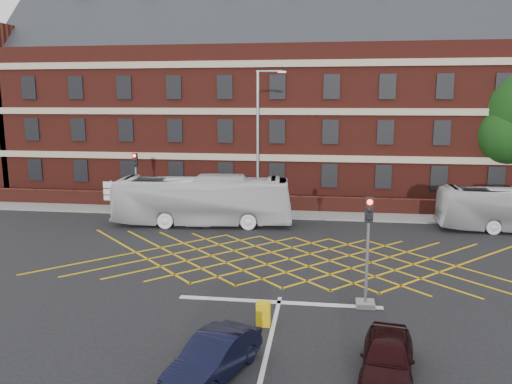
# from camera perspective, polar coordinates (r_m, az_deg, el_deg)

# --- Properties ---
(ground) EXTENTS (120.00, 120.00, 0.00)m
(ground) POSITION_cam_1_polar(r_m,az_deg,el_deg) (23.28, 3.45, -9.17)
(ground) COLOR black
(ground) RESTS_ON ground
(victorian_building) EXTENTS (51.00, 12.17, 20.40)m
(victorian_building) POSITION_cam_1_polar(r_m,az_deg,el_deg) (43.90, 6.20, 10.39)
(victorian_building) COLOR #581D16
(victorian_building) RESTS_ON ground
(boundary_wall) EXTENTS (56.00, 0.50, 1.10)m
(boundary_wall) POSITION_cam_1_polar(r_m,az_deg,el_deg) (35.66, 5.11, -1.37)
(boundary_wall) COLOR #531D16
(boundary_wall) RESTS_ON ground
(far_pavement) EXTENTS (60.00, 3.00, 0.12)m
(far_pavement) POSITION_cam_1_polar(r_m,az_deg,el_deg) (34.79, 5.02, -2.49)
(far_pavement) COLOR slate
(far_pavement) RESTS_ON ground
(box_junction_hatching) EXTENTS (8.22, 8.22, 0.02)m
(box_junction_hatching) POSITION_cam_1_polar(r_m,az_deg,el_deg) (25.17, 3.81, -7.64)
(box_junction_hatching) COLOR #CC990C
(box_junction_hatching) RESTS_ON ground
(stop_line) EXTENTS (8.00, 0.30, 0.02)m
(stop_line) POSITION_cam_1_polar(r_m,az_deg,el_deg) (20.03, 2.64, -12.47)
(stop_line) COLOR silver
(stop_line) RESTS_ON ground
(bus_left) EXTENTS (11.44, 3.60, 3.14)m
(bus_left) POSITION_cam_1_polar(r_m,az_deg,el_deg) (31.76, -6.11, -0.97)
(bus_left) COLOR silver
(bus_left) RESTS_ON ground
(car_navy) EXTENTS (2.41, 3.92, 1.22)m
(car_navy) POSITION_cam_1_polar(r_m,az_deg,el_deg) (14.98, -4.85, -18.27)
(car_navy) COLOR black
(car_navy) RESTS_ON ground
(car_maroon) EXTENTS (1.98, 3.79, 1.23)m
(car_maroon) POSITION_cam_1_polar(r_m,az_deg,el_deg) (15.37, 14.78, -17.77)
(car_maroon) COLOR black
(car_maroon) RESTS_ON ground
(traffic_light_near) EXTENTS (0.70, 0.70, 4.27)m
(traffic_light_near) POSITION_cam_1_polar(r_m,az_deg,el_deg) (19.49, 12.57, -7.86)
(traffic_light_near) COLOR slate
(traffic_light_near) RESTS_ON ground
(traffic_light_far) EXTENTS (0.70, 0.70, 4.27)m
(traffic_light_far) POSITION_cam_1_polar(r_m,az_deg,el_deg) (35.30, -13.50, 0.27)
(traffic_light_far) COLOR slate
(traffic_light_far) RESTS_ON ground
(street_lamp) EXTENTS (2.25, 1.00, 9.64)m
(street_lamp) POSITION_cam_1_polar(r_m,az_deg,el_deg) (31.92, 0.32, 2.44)
(street_lamp) COLOR slate
(street_lamp) RESTS_ON ground
(direction_signs) EXTENTS (1.10, 0.16, 2.20)m
(direction_signs) POSITION_cam_1_polar(r_m,az_deg,el_deg) (37.03, -16.24, -0.00)
(direction_signs) COLOR gray
(direction_signs) RESTS_ON ground
(utility_cabinet) EXTENTS (0.48, 0.37, 0.84)m
(utility_cabinet) POSITION_cam_1_polar(r_m,az_deg,el_deg) (18.00, 0.85, -13.76)
(utility_cabinet) COLOR #DFB30D
(utility_cabinet) RESTS_ON ground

